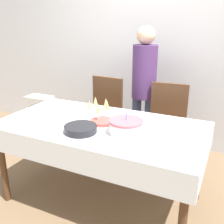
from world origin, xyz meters
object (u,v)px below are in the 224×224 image
birthday_cake (126,127)px  champagne_tray (99,110)px  dining_chair_far_left (103,114)px  plate_stack_dessert (102,122)px  person_standing (144,82)px  dining_chair_far_right (166,125)px  high_chair (45,112)px  plate_stack_main (81,129)px

birthday_cake → champagne_tray: birthday_cake is taller
champagne_tray → dining_chair_far_left: bearing=115.0°
plate_stack_dessert → person_standing: bearing=87.1°
dining_chair_far_right → high_chair: 1.60m
dining_chair_far_right → champagne_tray: dining_chair_far_right is taller
champagne_tray → high_chair: bearing=152.7°
person_standing → dining_chair_far_right: bearing=-31.5°
plate_stack_dessert → dining_chair_far_left: bearing=116.7°
dining_chair_far_left → plate_stack_dessert: size_ratio=4.71×
dining_chair_far_left → plate_stack_main: (0.32, -1.01, 0.25)m
plate_stack_dessert → high_chair: (-1.21, 0.68, -0.30)m
champagne_tray → plate_stack_main: bearing=-88.8°
dining_chair_far_right → dining_chair_far_left: bearing=180.0°
plate_stack_dessert → person_standing: person_standing is taller
dining_chair_far_left → person_standing: person_standing is taller
birthday_cake → person_standing: size_ratio=0.17×
dining_chair_far_left → high_chair: size_ratio=1.38×
dining_chair_far_left → champagne_tray: size_ratio=3.24×
dining_chair_far_right → person_standing: size_ratio=0.63×
birthday_cake → plate_stack_dessert: bearing=158.3°
dining_chair_far_right → plate_stack_main: (-0.45, -1.01, 0.25)m
high_chair → dining_chair_far_right: bearing=3.0°
dining_chair_far_left → plate_stack_main: size_ratio=3.72×
champagne_tray → plate_stack_dessert: bearing=-51.9°
champagne_tray → birthday_cake: bearing=-30.1°
dining_chair_far_right → birthday_cake: 0.92m
champagne_tray → person_standing: 0.89m
birthday_cake → plate_stack_dessert: 0.29m
person_standing → plate_stack_main: bearing=-95.3°
champagne_tray → plate_stack_main: champagne_tray is taller
plate_stack_main → person_standing: (0.11, 1.21, 0.14)m
dining_chair_far_left → dining_chair_far_right: same height
plate_stack_main → person_standing: size_ratio=0.17×
dining_chair_far_right → high_chair: bearing=-177.0°
champagne_tray → plate_stack_main: size_ratio=1.15×
person_standing → birthday_cake: bearing=-78.3°
dining_chair_far_right → plate_stack_dessert: bearing=-117.0°
dining_chair_far_right → plate_stack_dessert: size_ratio=4.71×
dining_chair_far_left → plate_stack_main: dining_chair_far_left is taller
dining_chair_far_left → champagne_tray: (0.31, -0.67, 0.31)m
plate_stack_main → plate_stack_dessert: size_ratio=1.27×
plate_stack_dessert → champagne_tray: bearing=128.1°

